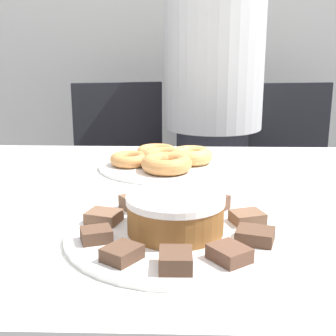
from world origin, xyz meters
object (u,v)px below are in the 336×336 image
at_px(office_chair_left, 123,196).
at_px(person_standing, 213,117).
at_px(frosted_cake, 176,214).
at_px(plate_donuts, 163,165).
at_px(plate_cake, 175,234).
at_px(office_chair_right, 294,197).

bearing_deg(office_chair_left, person_standing, -14.49).
relative_size(person_standing, frosted_cake, 9.11).
bearing_deg(plate_donuts, frosted_cake, -85.24).
distance_m(person_standing, plate_cake, 1.17).
bearing_deg(person_standing, plate_cake, -96.78).
bearing_deg(office_chair_left, plate_donuts, -86.84).
xyz_separation_m(office_chair_left, frosted_cake, (0.24, -1.18, 0.36)).
relative_size(office_chair_left, plate_donuts, 2.72).
relative_size(person_standing, office_chair_right, 1.66).
relative_size(plate_cake, plate_donuts, 1.12).
bearing_deg(office_chair_left, plate_cake, -91.05).
bearing_deg(plate_donuts, office_chair_left, 105.81).
xyz_separation_m(office_chair_right, plate_cake, (-0.50, -1.18, 0.33)).
distance_m(office_chair_right, plate_cake, 1.32).
distance_m(office_chair_right, frosted_cake, 1.33).
bearing_deg(plate_cake, plate_donuts, 94.76).
distance_m(office_chair_left, plate_cake, 1.25).
bearing_deg(person_standing, plate_donuts, -104.05).
distance_m(person_standing, frosted_cake, 1.17).
bearing_deg(frosted_cake, office_chair_left, 101.60).
distance_m(office_chair_left, plate_donuts, 0.82).
bearing_deg(frosted_cake, office_chair_right, 67.14).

